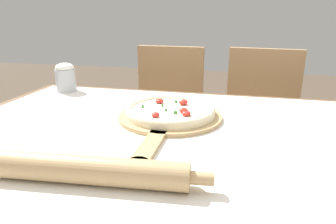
{
  "coord_description": "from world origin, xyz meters",
  "views": [
    {
      "loc": [
        0.15,
        -0.75,
        1.05
      ],
      "look_at": [
        -0.05,
        0.11,
        0.76
      ],
      "focal_mm": 32.0,
      "sensor_mm": 36.0,
      "label": 1
    }
  ],
  "objects_px": {
    "pizza": "(170,111)",
    "rolling_pin": "(91,170)",
    "chair_left": "(166,114)",
    "flour_cup": "(65,77)",
    "pizza_peel": "(168,119)",
    "chair_right": "(259,121)"
  },
  "relations": [
    {
      "from": "pizza",
      "to": "flour_cup",
      "type": "xyz_separation_m",
      "value": [
        -0.52,
        0.25,
        0.04
      ]
    },
    {
      "from": "pizza_peel",
      "to": "flour_cup",
      "type": "height_order",
      "value": "flour_cup"
    },
    {
      "from": "pizza_peel",
      "to": "pizza",
      "type": "height_order",
      "value": "pizza"
    },
    {
      "from": "pizza",
      "to": "chair_right",
      "type": "relative_size",
      "value": 0.33
    },
    {
      "from": "chair_left",
      "to": "chair_right",
      "type": "relative_size",
      "value": 1.0
    },
    {
      "from": "rolling_pin",
      "to": "pizza_peel",
      "type": "bearing_deg",
      "value": 80.28
    },
    {
      "from": "pizza_peel",
      "to": "chair_left",
      "type": "bearing_deg",
      "value": 103.82
    },
    {
      "from": "chair_left",
      "to": "flour_cup",
      "type": "height_order",
      "value": "chair_left"
    },
    {
      "from": "rolling_pin",
      "to": "chair_right",
      "type": "bearing_deg",
      "value": 69.71
    },
    {
      "from": "chair_right",
      "to": "pizza",
      "type": "bearing_deg",
      "value": -109.83
    },
    {
      "from": "pizza_peel",
      "to": "pizza",
      "type": "distance_m",
      "value": 0.03
    },
    {
      "from": "pizza_peel",
      "to": "chair_right",
      "type": "height_order",
      "value": "chair_right"
    },
    {
      "from": "chair_left",
      "to": "rolling_pin",
      "type": "bearing_deg",
      "value": -81.2
    },
    {
      "from": "rolling_pin",
      "to": "chair_left",
      "type": "xyz_separation_m",
      "value": [
        -0.11,
        1.09,
        -0.25
      ]
    },
    {
      "from": "pizza_peel",
      "to": "rolling_pin",
      "type": "height_order",
      "value": "rolling_pin"
    },
    {
      "from": "rolling_pin",
      "to": "chair_left",
      "type": "relative_size",
      "value": 0.55
    },
    {
      "from": "chair_right",
      "to": "flour_cup",
      "type": "relative_size",
      "value": 7.2
    },
    {
      "from": "pizza",
      "to": "rolling_pin",
      "type": "height_order",
      "value": "rolling_pin"
    },
    {
      "from": "rolling_pin",
      "to": "flour_cup",
      "type": "xyz_separation_m",
      "value": [
        -0.45,
        0.66,
        0.03
      ]
    },
    {
      "from": "pizza",
      "to": "chair_right",
      "type": "xyz_separation_m",
      "value": [
        0.34,
        0.68,
        -0.25
      ]
    },
    {
      "from": "pizza_peel",
      "to": "flour_cup",
      "type": "bearing_deg",
      "value": 152.17
    },
    {
      "from": "pizza_peel",
      "to": "chair_right",
      "type": "relative_size",
      "value": 0.59
    }
  ]
}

